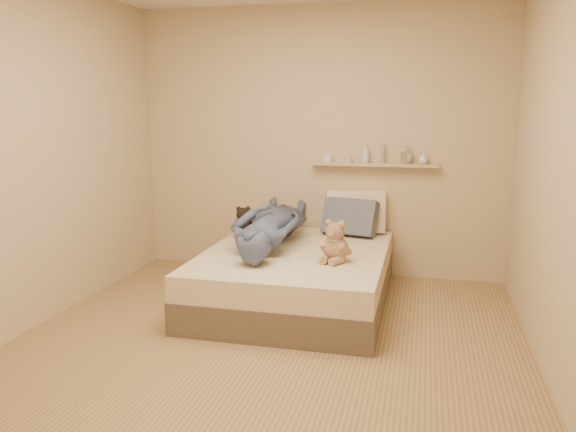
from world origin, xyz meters
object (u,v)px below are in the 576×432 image
(teddy_bear, at_px, (335,244))
(dark_plush, at_px, (243,224))
(wall_shelf, at_px, (374,165))
(pillow_grey, at_px, (350,217))
(pillow_cream, at_px, (356,212))
(person, at_px, (270,224))
(bed, at_px, (296,277))
(game_console, at_px, (250,246))

(teddy_bear, distance_m, dark_plush, 1.12)
(dark_plush, relative_size, wall_shelf, 0.25)
(pillow_grey, distance_m, wall_shelf, 0.56)
(pillow_cream, bearing_deg, wall_shelf, 27.15)
(pillow_grey, bearing_deg, person, -138.97)
(bed, relative_size, game_console, 10.19)
(game_console, distance_m, pillow_grey, 1.35)
(teddy_bear, relative_size, wall_shelf, 0.28)
(game_console, relative_size, pillow_grey, 0.37)
(pillow_grey, xyz_separation_m, person, (-0.62, -0.54, 0.02))
(person, bearing_deg, teddy_bear, 144.13)
(game_console, relative_size, pillow_cream, 0.34)
(bed, xyz_separation_m, pillow_cream, (0.40, 0.83, 0.43))
(dark_plush, relative_size, person, 0.19)
(game_console, height_order, person, person)
(pillow_cream, distance_m, wall_shelf, 0.48)
(game_console, bearing_deg, wall_shelf, 61.40)
(pillow_grey, height_order, person, person)
(person, bearing_deg, dark_plush, -36.51)
(bed, relative_size, dark_plush, 6.37)
(game_console, distance_m, teddy_bear, 0.66)
(teddy_bear, xyz_separation_m, pillow_cream, (0.03, 1.09, 0.06))
(teddy_bear, relative_size, person, 0.21)
(game_console, distance_m, wall_shelf, 1.71)
(person, height_order, wall_shelf, wall_shelf)
(teddy_bear, xyz_separation_m, person, (-0.64, 0.40, 0.05))
(teddy_bear, height_order, person, person)
(bed, height_order, game_console, game_console)
(wall_shelf, bearing_deg, person, -136.95)
(game_console, distance_m, person, 0.68)
(bed, bearing_deg, wall_shelf, 58.82)
(game_console, height_order, pillow_grey, pillow_grey)
(dark_plush, distance_m, person, 0.37)
(pillow_grey, relative_size, wall_shelf, 0.42)
(bed, bearing_deg, game_console, -113.85)
(pillow_cream, height_order, pillow_grey, pillow_cream)
(pillow_cream, distance_m, pillow_grey, 0.15)
(person, xyz_separation_m, wall_shelf, (0.82, 0.76, 0.46))
(dark_plush, bearing_deg, pillow_cream, 26.39)
(bed, bearing_deg, pillow_grey, 62.56)
(bed, bearing_deg, pillow_cream, 64.50)
(game_console, height_order, pillow_cream, pillow_cream)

